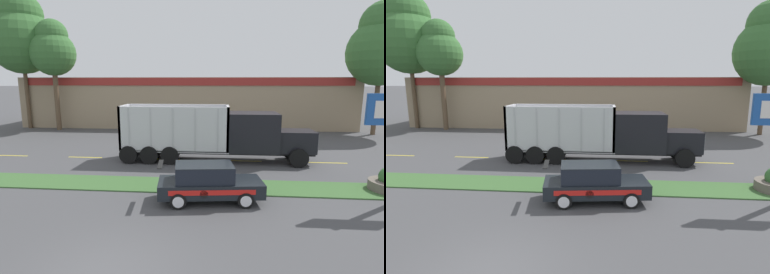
% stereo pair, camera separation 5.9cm
% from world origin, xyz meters
% --- Properties ---
extents(grass_verge, '(120.00, 2.17, 0.06)m').
position_xyz_m(grass_verge, '(0.00, 7.20, 0.03)').
color(grass_verge, '#3D6633').
rests_on(grass_verge, ground_plane).
extents(centre_line_2, '(2.40, 0.14, 0.01)m').
position_xyz_m(centre_line_2, '(-11.47, 12.29, 0.00)').
color(centre_line_2, yellow).
rests_on(centre_line_2, ground_plane).
extents(centre_line_3, '(2.40, 0.14, 0.01)m').
position_xyz_m(centre_line_3, '(-6.07, 12.29, 0.00)').
color(centre_line_3, yellow).
rests_on(centre_line_3, ground_plane).
extents(centre_line_4, '(2.40, 0.14, 0.01)m').
position_xyz_m(centre_line_4, '(-0.67, 12.29, 0.00)').
color(centre_line_4, yellow).
rests_on(centre_line_4, ground_plane).
extents(centre_line_5, '(2.40, 0.14, 0.01)m').
position_xyz_m(centre_line_5, '(4.73, 12.29, 0.00)').
color(centre_line_5, yellow).
rests_on(centre_line_5, ground_plane).
extents(centre_line_6, '(2.40, 0.14, 0.01)m').
position_xyz_m(centre_line_6, '(10.13, 12.29, 0.00)').
color(centre_line_6, yellow).
rests_on(centre_line_6, ground_plane).
extents(dump_truck_mid, '(12.35, 2.59, 3.63)m').
position_xyz_m(dump_truck_mid, '(3.88, 12.17, 1.69)').
color(dump_truck_mid, black).
rests_on(dump_truck_mid, ground_plane).
extents(rally_car, '(4.66, 2.26, 1.71)m').
position_xyz_m(rally_car, '(2.65, 5.39, 0.86)').
color(rally_car, black).
rests_on(rally_car, ground_plane).
extents(store_building_backdrop, '(36.60, 12.10, 5.57)m').
position_xyz_m(store_building_backdrop, '(-0.73, 30.69, 2.79)').
color(store_building_backdrop, '#9E896B').
rests_on(store_building_backdrop, ground_plane).
extents(tree_behind_left, '(6.24, 6.24, 12.51)m').
position_xyz_m(tree_behind_left, '(18.22, 23.42, 8.45)').
color(tree_behind_left, brown).
rests_on(tree_behind_left, ground_plane).
extents(tree_behind_centre, '(6.78, 6.78, 14.41)m').
position_xyz_m(tree_behind_centre, '(-17.93, 24.43, 10.00)').
color(tree_behind_centre, brown).
rests_on(tree_behind_centre, ground_plane).
extents(tree_behind_right, '(4.56, 4.56, 11.42)m').
position_xyz_m(tree_behind_right, '(-14.11, 23.63, 8.39)').
color(tree_behind_right, brown).
rests_on(tree_behind_right, ground_plane).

